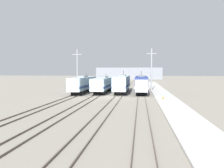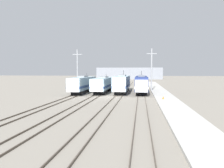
# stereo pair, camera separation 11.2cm
# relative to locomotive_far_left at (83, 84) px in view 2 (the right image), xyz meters

# --- Properties ---
(ground_plane) EXTENTS (400.00, 400.00, 0.00)m
(ground_plane) POSITION_rel_locomotive_far_left_xyz_m (7.00, -6.31, -2.14)
(ground_plane) COLOR gray
(rail_pair_far_left) EXTENTS (1.51, 120.00, 0.15)m
(rail_pair_far_left) POSITION_rel_locomotive_far_left_xyz_m (-0.00, -6.31, -2.07)
(rail_pair_far_left) COLOR #4C4238
(rail_pair_far_left) RESTS_ON ground_plane
(rail_pair_center_left) EXTENTS (1.51, 120.00, 0.15)m
(rail_pair_center_left) POSITION_rel_locomotive_far_left_xyz_m (4.67, -6.31, -2.07)
(rail_pair_center_left) COLOR #4C4238
(rail_pair_center_left) RESTS_ON ground_plane
(rail_pair_center_right) EXTENTS (1.51, 120.00, 0.15)m
(rail_pair_center_right) POSITION_rel_locomotive_far_left_xyz_m (9.33, -6.31, -2.07)
(rail_pair_center_right) COLOR #4C4238
(rail_pair_center_right) RESTS_ON ground_plane
(rail_pair_far_right) EXTENTS (1.51, 120.00, 0.15)m
(rail_pair_far_right) POSITION_rel_locomotive_far_left_xyz_m (14.00, -6.31, -2.07)
(rail_pair_far_right) COLOR #4C4238
(rail_pair_far_right) RESTS_ON ground_plane
(locomotive_far_left) EXTENTS (2.90, 16.45, 4.72)m
(locomotive_far_left) POSITION_rel_locomotive_far_left_xyz_m (0.00, 0.00, 0.00)
(locomotive_far_left) COLOR #232326
(locomotive_far_left) RESTS_ON ground_plane
(locomotive_center_left) EXTENTS (3.09, 18.07, 4.55)m
(locomotive_center_left) POSITION_rel_locomotive_far_left_xyz_m (4.67, 2.18, -0.09)
(locomotive_center_left) COLOR #232326
(locomotive_center_left) RESTS_ON ground_plane
(locomotive_center_right) EXTENTS (3.03, 17.59, 5.47)m
(locomotive_center_right) POSITION_rel_locomotive_far_left_xyz_m (9.33, 1.99, 0.12)
(locomotive_center_right) COLOR #232326
(locomotive_center_right) RESTS_ON ground_plane
(locomotive_far_right) EXTENTS (2.78, 18.03, 5.30)m
(locomotive_far_right) POSITION_rel_locomotive_far_left_xyz_m (14.00, 1.89, 0.08)
(locomotive_far_right) COLOR black
(locomotive_far_right) RESTS_ON ground_plane
(catenary_tower_left) EXTENTS (2.57, 0.35, 11.07)m
(catenary_tower_left) POSITION_rel_locomotive_far_left_xyz_m (-3.12, 6.27, 3.59)
(catenary_tower_left) COLOR gray
(catenary_tower_left) RESTS_ON ground_plane
(catenary_tower_right) EXTENTS (2.57, 0.35, 11.07)m
(catenary_tower_right) POSITION_rel_locomotive_far_left_xyz_m (16.60, 6.27, 3.59)
(catenary_tower_right) COLOR gray
(catenary_tower_right) RESTS_ON ground_plane
(platform) EXTENTS (4.00, 120.00, 0.28)m
(platform) POSITION_rel_locomotive_far_left_xyz_m (18.54, -6.31, -2.00)
(platform) COLOR beige
(platform) RESTS_ON ground_plane
(traffic_cone) EXTENTS (0.35, 0.35, 0.52)m
(traffic_cone) POSITION_rel_locomotive_far_left_xyz_m (17.83, -11.36, -1.60)
(traffic_cone) COLOR orange
(traffic_cone) RESTS_ON platform
(depot_building) EXTENTS (42.86, 15.60, 7.52)m
(depot_building) POSITION_rel_locomotive_far_left_xyz_m (6.25, 97.94, 1.62)
(depot_building) COLOR gray
(depot_building) RESTS_ON ground_plane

